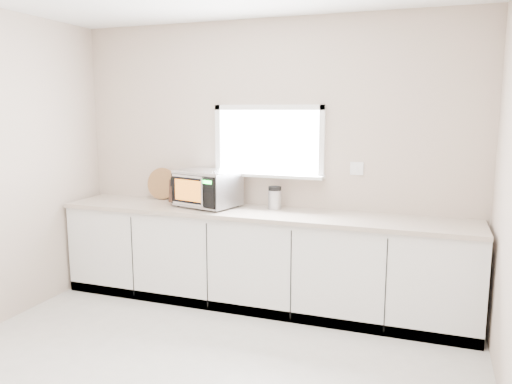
% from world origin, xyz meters
% --- Properties ---
extents(back_wall, '(4.00, 0.17, 2.70)m').
position_xyz_m(back_wall, '(0.00, 2.00, 1.36)').
color(back_wall, '#BBA694').
rests_on(back_wall, ground).
extents(cabinets, '(3.92, 0.60, 0.88)m').
position_xyz_m(cabinets, '(0.00, 1.70, 0.44)').
color(cabinets, silver).
rests_on(cabinets, ground).
extents(countertop, '(3.92, 0.64, 0.04)m').
position_xyz_m(countertop, '(0.00, 1.69, 0.90)').
color(countertop, '#B9AA99').
rests_on(countertop, cabinets).
extents(microwave, '(0.64, 0.56, 0.36)m').
position_xyz_m(microwave, '(-0.54, 1.73, 1.11)').
color(microwave, black).
rests_on(microwave, countertop).
extents(knife_block, '(0.15, 0.23, 0.31)m').
position_xyz_m(knife_block, '(-0.89, 1.73, 1.05)').
color(knife_block, '#49251A').
rests_on(knife_block, countertop).
extents(cutting_board, '(0.33, 0.08, 0.33)m').
position_xyz_m(cutting_board, '(-1.17, 1.94, 1.09)').
color(cutting_board, olive).
rests_on(cutting_board, countertop).
extents(coffee_grinder, '(0.16, 0.16, 0.22)m').
position_xyz_m(coffee_grinder, '(0.11, 1.84, 1.03)').
color(coffee_grinder, '#B3B5BA').
rests_on(coffee_grinder, countertop).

